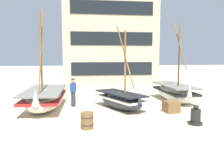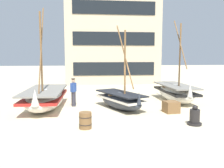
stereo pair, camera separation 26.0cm
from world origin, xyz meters
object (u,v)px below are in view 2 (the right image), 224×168
object	(u,v)px
fishing_boat_centre_large	(175,92)
fishing_boat_far_right	(120,100)
capstan_winch	(195,117)
cargo_crate	(171,107)
fisherman_by_hull	(73,93)
harbor_building_main	(111,40)
fishing_boat_near_left	(45,98)
wooden_barrel	(85,120)

from	to	relation	value
fishing_boat_centre_large	fishing_boat_far_right	size ratio (longest dim) A/B	1.13
capstan_winch	cargo_crate	distance (m)	2.32
fisherman_by_hull	harbor_building_main	xyz separation A→B (m)	(3.71, 12.71, 3.92)
fishing_boat_centre_large	fishing_boat_far_right	xyz separation A→B (m)	(-3.94, -1.77, -0.09)
fisherman_by_hull	harbor_building_main	world-z (taller)	harbor_building_main
fishing_boat_near_left	harbor_building_main	bearing A→B (deg)	68.09
capstan_winch	cargo_crate	xyz separation A→B (m)	(-0.22, 2.31, -0.04)
fishing_boat_centre_large	fishing_boat_far_right	world-z (taller)	fishing_boat_centre_large
fisherman_by_hull	cargo_crate	size ratio (longest dim) A/B	2.30
fishing_boat_centre_large	fisherman_by_hull	xyz separation A→B (m)	(-6.63, -0.74, 0.21)
fishing_boat_centre_large	wooden_barrel	world-z (taller)	fishing_boat_centre_large
capstan_winch	harbor_building_main	world-z (taller)	harbor_building_main
cargo_crate	harbor_building_main	size ratio (longest dim) A/B	0.07
capstan_winch	fishing_boat_far_right	bearing A→B (deg)	128.62
fishing_boat_near_left	cargo_crate	world-z (taller)	fishing_boat_near_left
capstan_winch	fishing_boat_near_left	bearing A→B (deg)	150.38
fishing_boat_far_right	fisherman_by_hull	world-z (taller)	fishing_boat_far_right
wooden_barrel	cargo_crate	size ratio (longest dim) A/B	0.96
capstan_winch	harbor_building_main	distance (m)	17.86
fishing_boat_far_right	capstan_winch	size ratio (longest dim) A/B	5.32
fishing_boat_far_right	capstan_winch	bearing A→B (deg)	-51.38
fishing_boat_near_left	fisherman_by_hull	size ratio (longest dim) A/B	3.39
fisherman_by_hull	wooden_barrel	xyz separation A→B (m)	(0.69, -4.50, -0.48)
fishing_boat_centre_large	fisherman_by_hull	world-z (taller)	fishing_boat_centre_large
fishing_boat_centre_large	capstan_winch	bearing A→B (deg)	-102.49
fisherman_by_hull	capstan_winch	bearing A→B (deg)	-39.48
fisherman_by_hull	fishing_boat_near_left	bearing A→B (deg)	-163.06
capstan_winch	fishing_boat_centre_large	bearing A→B (deg)	77.51
fishing_boat_far_right	fisherman_by_hull	xyz separation A→B (m)	(-2.69, 1.03, 0.30)
fishing_boat_far_right	wooden_barrel	world-z (taller)	fishing_boat_far_right
wooden_barrel	fishing_boat_centre_large	bearing A→B (deg)	41.43
fishing_boat_far_right	cargo_crate	world-z (taller)	fishing_boat_far_right
fishing_boat_far_right	harbor_building_main	world-z (taller)	harbor_building_main
wooden_barrel	harbor_building_main	xyz separation A→B (m)	(3.02, 17.22, 4.40)
fishing_boat_near_left	capstan_winch	distance (m)	8.14
fishing_boat_near_left	fisherman_by_hull	bearing A→B (deg)	16.94
wooden_barrel	fisherman_by_hull	bearing A→B (deg)	98.76
fishing_boat_near_left	wooden_barrel	bearing A→B (deg)	-60.27
harbor_building_main	capstan_winch	bearing A→B (deg)	-84.16
fishing_boat_centre_large	harbor_building_main	size ratio (longest dim) A/B	0.51
fishing_boat_near_left	fisherman_by_hull	distance (m)	1.68
fishing_boat_centre_large	cargo_crate	world-z (taller)	fishing_boat_centre_large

